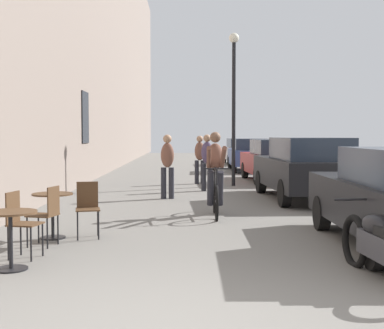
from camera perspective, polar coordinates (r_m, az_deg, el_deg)
cafe_table_near at (r=6.84m, az=-19.01°, el=-6.45°), size 0.64×0.64×0.72m
cafe_chair_near_toward_street at (r=7.44m, az=-18.06°, el=-5.68°), size 0.45×0.45×0.89m
cafe_table_mid at (r=8.71m, az=-14.83°, el=-4.33°), size 0.64×0.64×0.72m
cafe_chair_mid_toward_street at (r=8.10m, az=-15.37°, el=-4.92°), size 0.46×0.46×0.89m
cafe_chair_mid_toward_wall at (r=8.67m, az=-11.20°, el=-4.34°), size 0.45×0.45×0.89m
cyclist_on_bicycle at (r=10.76m, az=2.54°, el=-1.26°), size 0.52×1.76×1.74m
pedestrian_near at (r=13.61m, az=-2.67°, el=0.20°), size 0.35×0.25×1.66m
pedestrian_mid at (r=15.51m, az=1.64°, el=0.58°), size 0.35×0.26×1.66m
pedestrian_far at (r=17.78m, az=0.84°, el=0.85°), size 0.36×0.27×1.62m
street_lamp at (r=17.15m, az=4.53°, el=8.09°), size 0.32×0.32×4.90m
parked_car_second at (r=13.69m, az=12.13°, el=-0.33°), size 2.01×4.51×1.58m
parked_car_third at (r=18.85m, az=8.79°, el=0.51°), size 1.89×4.24×1.49m
parked_car_fourth at (r=24.20m, az=6.22°, el=1.11°), size 1.84×4.20×1.48m
parked_car_fifth at (r=29.84m, az=5.26°, el=1.48°), size 1.82×4.13×1.45m
parked_motorcycle at (r=6.35m, az=19.74°, el=-8.27°), size 0.62×2.15×0.92m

